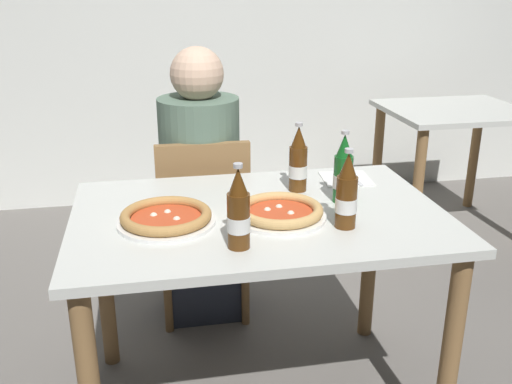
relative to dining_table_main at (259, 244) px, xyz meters
The scene contains 12 objects.
back_wall_tiled 2.30m from the dining_table_main, 90.00° to the left, with size 7.00×0.10×2.60m, color white.
dining_table_main is the anchor object (origin of this frame).
chair_behind_table 0.64m from the dining_table_main, 101.92° to the left, with size 0.41×0.41×0.85m.
diner_seated 0.67m from the dining_table_main, 100.94° to the left, with size 0.34×0.34×1.21m.
dining_table_background 1.98m from the dining_table_main, 43.24° to the left, with size 0.80×0.70×0.75m.
pizza_margherita_near 0.33m from the dining_table_main, behind, with size 0.30×0.30×0.04m.
pizza_marinara_far 0.16m from the dining_table_main, 49.24° to the right, with size 0.29×0.29×0.04m.
beer_bottle_left 0.37m from the dining_table_main, ahead, with size 0.07×0.07×0.25m.
beer_bottle_center 0.33m from the dining_table_main, 44.98° to the left, with size 0.07×0.07×0.25m.
beer_bottle_right 0.36m from the dining_table_main, 35.53° to the right, with size 0.07×0.07×0.25m.
beer_bottle_extra 0.35m from the dining_table_main, 113.13° to the right, with size 0.07×0.07×0.25m.
napkin_with_cutlery 0.48m from the dining_table_main, 33.58° to the left, with size 0.19×0.19×0.01m.
Camera 1 is at (-0.33, -1.70, 1.46)m, focal length 40.56 mm.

